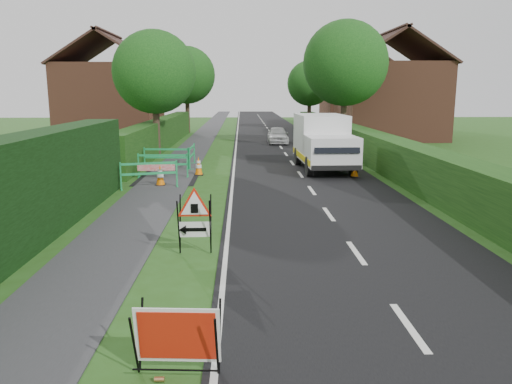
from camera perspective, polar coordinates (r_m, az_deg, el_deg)
name	(u,v)px	position (r m, az deg, el deg)	size (l,w,h in m)	color
ground	(242,271)	(9.97, -1.62, -9.00)	(120.00, 120.00, 0.00)	#264D16
road_surface	(270,131)	(44.55, 1.56, 6.94)	(6.00, 90.00, 0.02)	black
footpath	(207,132)	(44.58, -5.57, 6.89)	(2.00, 90.00, 0.02)	#2D2D30
hedge_west_far	(162,148)	(31.93, -10.72, 4.96)	(1.00, 24.00, 1.80)	#14380F
hedge_east	(367,160)	(26.39, 12.62, 3.57)	(1.20, 50.00, 1.50)	#14380F
house_west	(111,99)	(40.60, -16.19, 10.15)	(7.50, 7.40, 7.88)	brown
house_east_a	(389,99)	(38.93, 14.98, 10.18)	(7.50, 7.40, 7.88)	brown
house_east_b	(359,97)	(52.73, 11.68, 10.55)	(7.50, 7.40, 7.88)	brown
tree_nw	(154,72)	(27.75, -11.53, 13.26)	(4.40, 4.40, 6.70)	#2D2116
tree_ne	(345,63)	(32.04, 10.17, 14.28)	(5.20, 5.20, 7.79)	#2D2116
tree_fw	(187,75)	(43.61, -7.94, 13.08)	(4.80, 4.80, 7.24)	#2D2116
tree_fe	(310,83)	(47.78, 6.16, 12.24)	(4.20, 4.20, 6.33)	#2D2116
red_rect_sign	(177,337)	(6.47, -8.98, -16.02)	(1.08, 0.69, 0.89)	black
triangle_sign	(193,216)	(10.79, -7.24, -2.70)	(0.86, 0.86, 1.24)	black
works_van	(323,141)	(22.77, 7.70, 5.80)	(2.26, 5.41, 2.44)	silver
traffic_cone_0	(355,168)	(21.02, 11.21, 2.76)	(0.38, 0.38, 0.79)	black
traffic_cone_1	(344,158)	(24.10, 9.98, 3.89)	(0.38, 0.38, 0.79)	black
traffic_cone_2	(350,155)	(25.27, 10.67, 4.20)	(0.38, 0.38, 0.79)	black
traffic_cone_3	(160,175)	(19.06, -10.89, 1.89)	(0.38, 0.38, 0.79)	black
traffic_cone_4	(199,166)	(21.22, -6.58, 2.98)	(0.38, 0.38, 0.79)	black
ped_barrier_0	(149,171)	(18.53, -12.13, 2.32)	(2.08, 0.86, 1.00)	#1B974E
ped_barrier_1	(163,162)	(20.80, -10.60, 3.35)	(2.06, 0.37, 1.00)	#1B974E
ped_barrier_2	(166,156)	(22.95, -10.21, 4.11)	(2.08, 0.50, 1.00)	#1B974E
ped_barrier_3	(192,153)	(23.67, -7.32, 4.41)	(0.38, 2.06, 1.00)	#1B974E
redwhite_plank	(157,179)	(20.69, -11.29, 1.52)	(1.50, 0.04, 0.25)	red
litter_can	(159,382)	(6.61, -10.98, -20.53)	(0.07, 0.07, 0.12)	#BF7F4C
hatchback_car	(278,135)	(34.11, 2.50, 6.51)	(1.35, 3.35, 1.14)	silver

